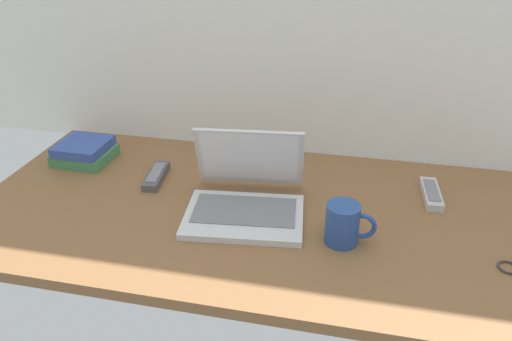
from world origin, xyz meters
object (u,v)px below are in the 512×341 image
(book_stack, at_px, (84,152))
(coffee_mug, at_px, (344,223))
(laptop, at_px, (246,195))
(remote_control_far, at_px, (431,194))
(remote_control_near, at_px, (156,176))

(book_stack, bearing_deg, coffee_mug, -17.46)
(laptop, xyz_separation_m, book_stack, (-0.58, 0.17, -0.01))
(coffee_mug, height_order, remote_control_far, coffee_mug)
(remote_control_near, height_order, remote_control_far, same)
(laptop, height_order, remote_control_far, laptop)
(coffee_mug, bearing_deg, remote_control_far, 48.39)
(coffee_mug, bearing_deg, laptop, 161.06)
(laptop, relative_size, remote_control_far, 2.07)
(remote_control_near, distance_m, book_stack, 0.28)
(book_stack, bearing_deg, laptop, -16.77)
(laptop, relative_size, coffee_mug, 2.70)
(laptop, distance_m, remote_control_near, 0.32)
(remote_control_far, height_order, book_stack, book_stack)
(coffee_mug, bearing_deg, book_stack, 162.54)
(remote_control_near, bearing_deg, laptop, -19.30)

